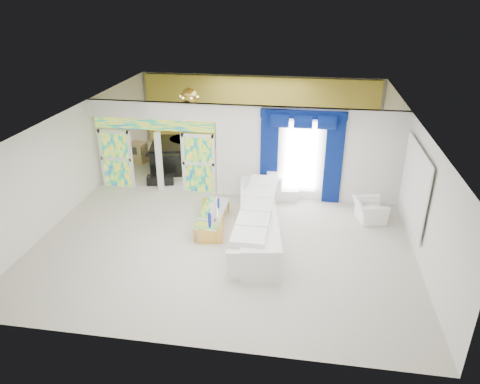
% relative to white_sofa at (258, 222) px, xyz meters
% --- Properties ---
extents(floor, '(12.00, 12.00, 0.00)m').
position_rel_white_sofa_xyz_m(floor, '(-0.86, 1.60, -0.43)').
color(floor, '#B7AF9E').
rests_on(floor, ground).
extents(dividing_wall, '(5.70, 0.18, 3.00)m').
position_rel_white_sofa_xyz_m(dividing_wall, '(1.29, 2.60, 1.07)').
color(dividing_wall, white).
rests_on(dividing_wall, ground).
extents(dividing_header, '(4.30, 0.18, 0.55)m').
position_rel_white_sofa_xyz_m(dividing_header, '(-3.71, 2.60, 2.30)').
color(dividing_header, white).
rests_on(dividing_header, dividing_wall).
extents(stained_panel_left, '(0.95, 0.04, 2.00)m').
position_rel_white_sofa_xyz_m(stained_panel_left, '(-5.14, 2.60, 0.57)').
color(stained_panel_left, '#994C3F').
rests_on(stained_panel_left, ground).
extents(stained_panel_right, '(0.95, 0.04, 2.00)m').
position_rel_white_sofa_xyz_m(stained_panel_right, '(-2.29, 2.60, 0.57)').
color(stained_panel_right, '#994C3F').
rests_on(stained_panel_right, ground).
extents(stained_transom, '(4.00, 0.05, 0.35)m').
position_rel_white_sofa_xyz_m(stained_transom, '(-3.71, 2.60, 1.82)').
color(stained_transom, '#994C3F').
rests_on(stained_transom, dividing_header).
extents(window_pane, '(1.00, 0.02, 2.30)m').
position_rel_white_sofa_xyz_m(window_pane, '(1.04, 2.50, 1.02)').
color(window_pane, white).
rests_on(window_pane, dividing_wall).
extents(blue_drape_left, '(0.55, 0.10, 2.80)m').
position_rel_white_sofa_xyz_m(blue_drape_left, '(0.04, 2.47, 0.97)').
color(blue_drape_left, '#030945').
rests_on(blue_drape_left, ground).
extents(blue_drape_right, '(0.55, 0.10, 2.80)m').
position_rel_white_sofa_xyz_m(blue_drape_right, '(2.04, 2.47, 0.97)').
color(blue_drape_right, '#030945').
rests_on(blue_drape_right, ground).
extents(blue_pelmet, '(2.60, 0.12, 0.25)m').
position_rel_white_sofa_xyz_m(blue_pelmet, '(1.04, 2.47, 2.39)').
color(blue_pelmet, '#030945').
rests_on(blue_pelmet, dividing_wall).
extents(wall_mirror, '(0.04, 2.70, 1.90)m').
position_rel_white_sofa_xyz_m(wall_mirror, '(4.08, 0.60, 1.12)').
color(wall_mirror, white).
rests_on(wall_mirror, ground).
extents(gold_curtains, '(9.70, 0.12, 2.90)m').
position_rel_white_sofa_xyz_m(gold_curtains, '(-0.86, 7.50, 1.07)').
color(gold_curtains, '#AD8E29').
rests_on(gold_curtains, ground).
extents(white_sofa, '(1.63, 4.57, 0.85)m').
position_rel_white_sofa_xyz_m(white_sofa, '(0.00, 0.00, 0.00)').
color(white_sofa, white).
rests_on(white_sofa, ground).
extents(coffee_table, '(0.95, 2.06, 0.44)m').
position_rel_white_sofa_xyz_m(coffee_table, '(-1.35, 0.30, -0.21)').
color(coffee_table, gold).
rests_on(coffee_table, ground).
extents(console_table, '(1.14, 0.49, 0.37)m').
position_rel_white_sofa_xyz_m(console_table, '(0.48, 2.35, -0.24)').
color(console_table, white).
rests_on(console_table, ground).
extents(table_lamp, '(0.36, 0.36, 0.58)m').
position_rel_white_sofa_xyz_m(table_lamp, '(0.18, 2.35, 0.23)').
color(table_lamp, silver).
rests_on(table_lamp, console_table).
extents(armchair, '(1.01, 1.10, 0.62)m').
position_rel_white_sofa_xyz_m(armchair, '(3.14, 1.41, -0.12)').
color(armchair, white).
rests_on(armchair, ground).
extents(grand_piano, '(1.90, 2.26, 1.00)m').
position_rel_white_sofa_xyz_m(grand_piano, '(-3.77, 4.57, 0.08)').
color(grand_piano, black).
rests_on(grand_piano, ground).
extents(piano_bench, '(0.98, 0.54, 0.31)m').
position_rel_white_sofa_xyz_m(piano_bench, '(-3.77, 2.97, -0.27)').
color(piano_bench, black).
rests_on(piano_bench, ground).
extents(tv_console, '(0.66, 0.62, 0.81)m').
position_rel_white_sofa_xyz_m(tv_console, '(-5.27, 4.88, -0.02)').
color(tv_console, '#A17950').
rests_on(tv_console, ground).
extents(chandelier, '(0.60, 0.60, 0.60)m').
position_rel_white_sofa_xyz_m(chandelier, '(-3.16, 5.00, 2.22)').
color(chandelier, gold).
rests_on(chandelier, ceiling).
extents(decanters, '(0.25, 1.17, 0.20)m').
position_rel_white_sofa_xyz_m(decanters, '(-1.33, 0.25, 0.09)').
color(decanters, silver).
rests_on(decanters, coffee_table).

